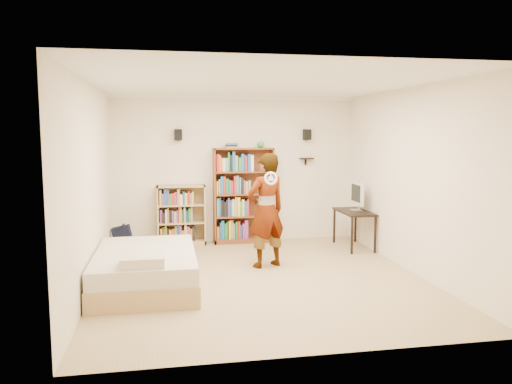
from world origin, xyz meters
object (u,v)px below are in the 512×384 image
(computer_desk, at_px, (354,229))
(daybed, at_px, (146,264))
(tall_bookshelf, at_px, (243,196))
(person, at_px, (266,210))
(low_bookshelf, at_px, (181,215))

(computer_desk, bearing_deg, daybed, -155.28)
(tall_bookshelf, height_order, person, tall_bookshelf)
(tall_bookshelf, bearing_deg, person, -87.44)
(low_bookshelf, bearing_deg, person, -55.02)
(daybed, distance_m, person, 1.98)
(tall_bookshelf, relative_size, low_bookshelf, 1.62)
(low_bookshelf, distance_m, person, 2.16)
(low_bookshelf, relative_size, person, 0.63)
(tall_bookshelf, bearing_deg, low_bookshelf, -179.94)
(low_bookshelf, relative_size, computer_desk, 1.12)
(low_bookshelf, xyz_separation_m, computer_desk, (3.01, -0.79, -0.21))
(computer_desk, height_order, daybed, computer_desk)
(daybed, height_order, person, person)
(low_bookshelf, distance_m, daybed, 2.50)
(daybed, bearing_deg, computer_desk, 24.72)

